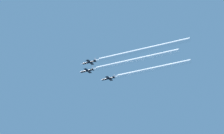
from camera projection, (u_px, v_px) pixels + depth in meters
jet_lead at (87, 71)px, 425.30m from camera, size 8.03×11.70×2.81m
jet_left_wingman at (89, 62)px, 409.20m from camera, size 8.03×11.70×2.81m
jet_right_wingman at (108, 79)px, 431.22m from camera, size 8.03×11.70×2.81m
smoke_trail_lead at (135, 60)px, 410.41m from camera, size 2.67×61.23×2.67m
smoke_trail_left_wingman at (142, 51)px, 393.71m from camera, size 2.67×64.13×2.67m
smoke_trail_right_wingman at (152, 69)px, 417.71m from camera, size 2.67×54.53×2.67m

